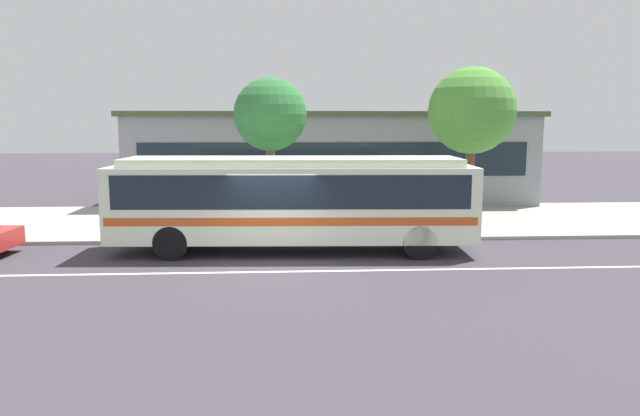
# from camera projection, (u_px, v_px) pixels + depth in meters

# --- Properties ---
(ground_plane) EXTENTS (120.00, 120.00, 0.00)m
(ground_plane) POSITION_uv_depth(u_px,v_px,m) (272.00, 265.00, 16.50)
(ground_plane) COLOR #3B363E
(sidewalk_slab) EXTENTS (60.00, 8.00, 0.12)m
(sidewalk_slab) POSITION_uv_depth(u_px,v_px,m) (276.00, 221.00, 23.45)
(sidewalk_slab) COLOR #9BA094
(sidewalk_slab) RESTS_ON ground_plane
(lane_stripe_center) EXTENTS (56.00, 0.16, 0.01)m
(lane_stripe_center) POSITION_uv_depth(u_px,v_px,m) (272.00, 272.00, 15.71)
(lane_stripe_center) COLOR silver
(lane_stripe_center) RESTS_ON ground_plane
(transit_bus) EXTENTS (11.01, 2.97, 2.89)m
(transit_bus) POSITION_uv_depth(u_px,v_px,m) (293.00, 197.00, 17.96)
(transit_bus) COLOR white
(transit_bus) RESTS_ON ground_plane
(pedestrian_waiting_near_sign) EXTENTS (0.48, 0.48, 1.75)m
(pedestrian_waiting_near_sign) POSITION_uv_depth(u_px,v_px,m) (330.00, 206.00, 19.90)
(pedestrian_waiting_near_sign) COLOR #6E6056
(pedestrian_waiting_near_sign) RESTS_ON sidewalk_slab
(pedestrian_walking_along_curb) EXTENTS (0.48, 0.48, 1.67)m
(pedestrian_walking_along_curb) POSITION_uv_depth(u_px,v_px,m) (423.00, 204.00, 20.84)
(pedestrian_walking_along_curb) COLOR #3C332E
(pedestrian_walking_along_curb) RESTS_ON sidewalk_slab
(bus_stop_sign) EXTENTS (0.10, 0.44, 2.54)m
(bus_stop_sign) POSITION_uv_depth(u_px,v_px,m) (389.00, 187.00, 20.16)
(bus_stop_sign) COLOR gray
(bus_stop_sign) RESTS_ON sidewalk_slab
(street_tree_near_stop) EXTENTS (2.64, 2.64, 5.42)m
(street_tree_near_stop) POSITION_uv_depth(u_px,v_px,m) (270.00, 116.00, 21.23)
(street_tree_near_stop) COLOR brown
(street_tree_near_stop) RESTS_ON sidewalk_slab
(street_tree_mid_block) EXTENTS (3.35, 3.35, 5.94)m
(street_tree_mid_block) POSITION_uv_depth(u_px,v_px,m) (472.00, 111.00, 22.72)
(street_tree_mid_block) COLOR brown
(street_tree_mid_block) RESTS_ON sidewalk_slab
(station_building) EXTENTS (19.15, 9.24, 4.42)m
(station_building) POSITION_uv_depth(u_px,v_px,m) (328.00, 156.00, 30.42)
(station_building) COLOR gray
(station_building) RESTS_ON ground_plane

